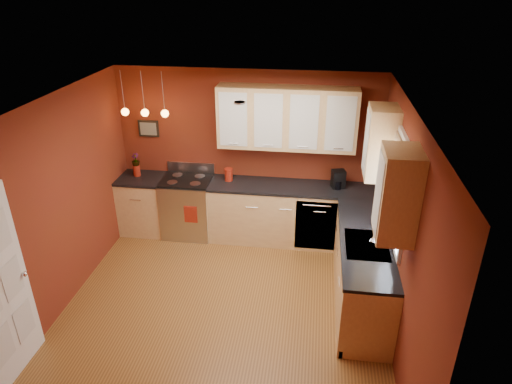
# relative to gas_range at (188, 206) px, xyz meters

# --- Properties ---
(floor) EXTENTS (4.20, 4.20, 0.00)m
(floor) POSITION_rel_gas_range_xyz_m (0.92, -1.80, -0.48)
(floor) COLOR #95602B
(floor) RESTS_ON ground
(ceiling) EXTENTS (4.00, 4.20, 0.02)m
(ceiling) POSITION_rel_gas_range_xyz_m (0.92, -1.80, 2.12)
(ceiling) COLOR white
(ceiling) RESTS_ON wall_back
(wall_back) EXTENTS (4.00, 0.02, 2.60)m
(wall_back) POSITION_rel_gas_range_xyz_m (0.92, 0.30, 0.82)
(wall_back) COLOR maroon
(wall_back) RESTS_ON floor
(wall_front) EXTENTS (4.00, 0.02, 2.60)m
(wall_front) POSITION_rel_gas_range_xyz_m (0.92, -3.90, 0.82)
(wall_front) COLOR maroon
(wall_front) RESTS_ON floor
(wall_left) EXTENTS (0.02, 4.20, 2.60)m
(wall_left) POSITION_rel_gas_range_xyz_m (-1.08, -1.80, 0.82)
(wall_left) COLOR maroon
(wall_left) RESTS_ON floor
(wall_right) EXTENTS (0.02, 4.20, 2.60)m
(wall_right) POSITION_rel_gas_range_xyz_m (2.92, -1.80, 0.82)
(wall_right) COLOR maroon
(wall_right) RESTS_ON floor
(base_cabinets_back_left) EXTENTS (0.70, 0.60, 0.90)m
(base_cabinets_back_left) POSITION_rel_gas_range_xyz_m (-0.73, -0.00, -0.03)
(base_cabinets_back_left) COLOR #E5BC7B
(base_cabinets_back_left) RESTS_ON floor
(base_cabinets_back_right) EXTENTS (2.54, 0.60, 0.90)m
(base_cabinets_back_right) POSITION_rel_gas_range_xyz_m (1.65, -0.00, -0.03)
(base_cabinets_back_right) COLOR #E5BC7B
(base_cabinets_back_right) RESTS_ON floor
(base_cabinets_right) EXTENTS (0.60, 2.10, 0.90)m
(base_cabinets_right) POSITION_rel_gas_range_xyz_m (2.62, -1.35, -0.03)
(base_cabinets_right) COLOR #E5BC7B
(base_cabinets_right) RESTS_ON floor
(counter_back_left) EXTENTS (0.70, 0.62, 0.04)m
(counter_back_left) POSITION_rel_gas_range_xyz_m (-0.73, -0.00, 0.44)
(counter_back_left) COLOR black
(counter_back_left) RESTS_ON base_cabinets_back_left
(counter_back_right) EXTENTS (2.54, 0.62, 0.04)m
(counter_back_right) POSITION_rel_gas_range_xyz_m (1.65, -0.00, 0.44)
(counter_back_right) COLOR black
(counter_back_right) RESTS_ON base_cabinets_back_right
(counter_right) EXTENTS (0.62, 2.10, 0.04)m
(counter_right) POSITION_rel_gas_range_xyz_m (2.62, -1.35, 0.44)
(counter_right) COLOR black
(counter_right) RESTS_ON base_cabinets_right
(gas_range) EXTENTS (0.76, 0.64, 1.11)m
(gas_range) POSITION_rel_gas_range_xyz_m (0.00, 0.00, 0.00)
(gas_range) COLOR #B5B5BA
(gas_range) RESTS_ON floor
(dishwasher_front) EXTENTS (0.60, 0.02, 0.80)m
(dishwasher_front) POSITION_rel_gas_range_xyz_m (2.02, -0.29, -0.03)
(dishwasher_front) COLOR #B5B5BA
(dishwasher_front) RESTS_ON base_cabinets_back_right
(sink) EXTENTS (0.50, 0.70, 0.33)m
(sink) POSITION_rel_gas_range_xyz_m (2.62, -1.50, 0.43)
(sink) COLOR gray
(sink) RESTS_ON counter_right
(window) EXTENTS (0.06, 1.02, 1.22)m
(window) POSITION_rel_gas_range_xyz_m (2.89, -1.50, 1.21)
(window) COLOR white
(window) RESTS_ON wall_right
(upper_cabinets_back) EXTENTS (2.00, 0.35, 0.90)m
(upper_cabinets_back) POSITION_rel_gas_range_xyz_m (1.52, 0.12, 1.47)
(upper_cabinets_back) COLOR #E5BC7B
(upper_cabinets_back) RESTS_ON wall_back
(upper_cabinets_right) EXTENTS (0.35, 1.95, 0.90)m
(upper_cabinets_right) POSITION_rel_gas_range_xyz_m (2.75, -1.48, 1.47)
(upper_cabinets_right) COLOR #E5BC7B
(upper_cabinets_right) RESTS_ON wall_right
(wall_picture) EXTENTS (0.32, 0.03, 0.26)m
(wall_picture) POSITION_rel_gas_range_xyz_m (-0.63, 0.28, 1.17)
(wall_picture) COLOR black
(wall_picture) RESTS_ON wall_back
(pendant_lights) EXTENTS (0.71, 0.11, 0.66)m
(pendant_lights) POSITION_rel_gas_range_xyz_m (-0.53, -0.05, 1.53)
(pendant_lights) COLOR gray
(pendant_lights) RESTS_ON ceiling
(red_canister) EXTENTS (0.13, 0.13, 0.19)m
(red_canister) POSITION_rel_gas_range_xyz_m (0.66, 0.07, 0.56)
(red_canister) COLOR maroon
(red_canister) RESTS_ON counter_back_right
(red_vase) EXTENTS (0.11, 0.11, 0.18)m
(red_vase) POSITION_rel_gas_range_xyz_m (-0.81, 0.06, 0.55)
(red_vase) COLOR maroon
(red_vase) RESTS_ON counter_back_left
(flowers) EXTENTS (0.14, 0.14, 0.21)m
(flowers) POSITION_rel_gas_range_xyz_m (-0.81, 0.06, 0.72)
(flowers) COLOR maroon
(flowers) RESTS_ON red_vase
(coffee_maker) EXTENTS (0.22, 0.22, 0.27)m
(coffee_maker) POSITION_rel_gas_range_xyz_m (2.31, 0.05, 0.58)
(coffee_maker) COLOR black
(coffee_maker) RESTS_ON counter_back_right
(soap_pump) EXTENTS (0.11, 0.11, 0.19)m
(soap_pump) POSITION_rel_gas_range_xyz_m (2.67, -1.61, 0.55)
(soap_pump) COLOR white
(soap_pump) RESTS_ON counter_right
(dish_towel) EXTENTS (0.20, 0.01, 0.27)m
(dish_towel) POSITION_rel_gas_range_xyz_m (0.13, -0.33, 0.04)
(dish_towel) COLOR maroon
(dish_towel) RESTS_ON gas_range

